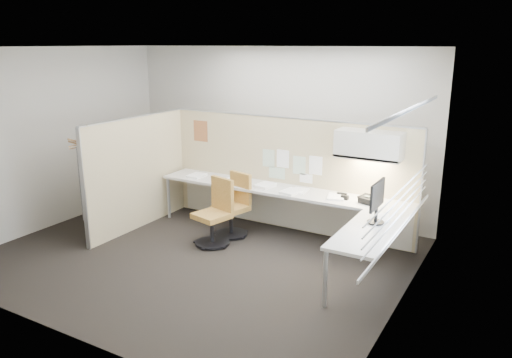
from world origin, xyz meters
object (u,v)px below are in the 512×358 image
Objects in this scene: chair_left at (234,207)px; monitor at (377,200)px; phone at (367,199)px; chair_right at (215,214)px; desk at (295,203)px.

chair_left is 1.80× the size of monitor.
phone is (-0.34, 0.72, -0.25)m from monitor.
chair_right reaches higher than chair_left.
desk is at bearing -156.08° from phone.
desk is 0.96m from chair_left.
chair_left is at bearing 98.55° from chair_right.
chair_left is at bearing -167.27° from desk.
chair_right is at bearing 91.04° from monitor.
chair_left is 0.99× the size of chair_right.
phone is at bearing 25.09° from monitor.
chair_left is 0.44m from chair_right.
chair_right is (-0.97, -0.65, -0.16)m from desk.
chair_right is 1.83× the size of monitor.
desk is 4.24× the size of chair_left.
monitor is at bearing 4.68° from chair_left.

